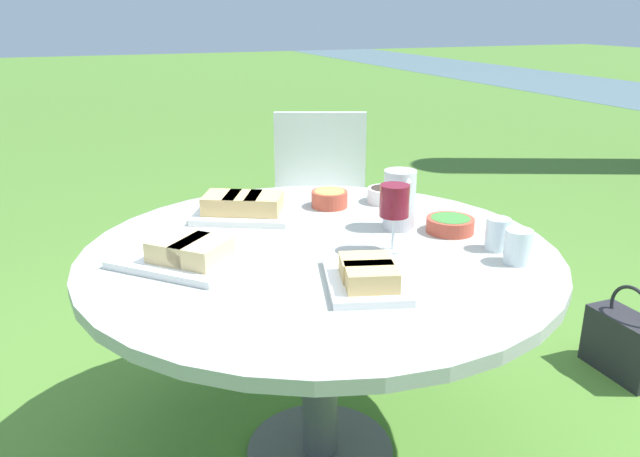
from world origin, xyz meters
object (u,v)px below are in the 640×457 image
at_px(chair_near_right, 320,193).
at_px(handbag, 625,344).
at_px(water_pitcher, 399,200).
at_px(dining_table, 320,277).
at_px(wine_glass, 394,203).

relative_size(chair_near_right, handbag, 2.42).
bearing_deg(handbag, water_pitcher, -94.61).
bearing_deg(dining_table, handbag, 89.81).
height_order(chair_near_right, wine_glass, wine_glass).
height_order(wine_glass, handbag, wine_glass).
bearing_deg(handbag, wine_glass, -85.25).
xyz_separation_m(dining_table, water_pitcher, (-0.07, 0.29, 0.18)).
distance_m(dining_table, wine_glass, 0.31).
xyz_separation_m(chair_near_right, water_pitcher, (1.03, -0.15, 0.27)).
distance_m(chair_near_right, handbag, 1.44).
height_order(dining_table, handbag, dining_table).
relative_size(dining_table, chair_near_right, 1.52).
bearing_deg(water_pitcher, handbag, 85.39).
relative_size(chair_near_right, water_pitcher, 4.84).
bearing_deg(wine_glass, dining_table, -117.29).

